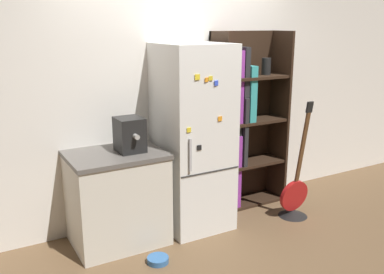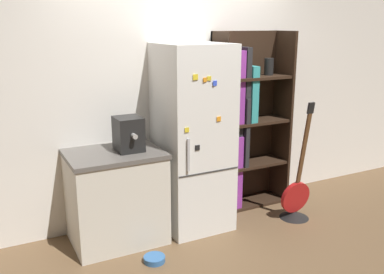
{
  "view_description": "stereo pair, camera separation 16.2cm",
  "coord_description": "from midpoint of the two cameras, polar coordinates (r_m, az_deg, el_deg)",
  "views": [
    {
      "loc": [
        -1.99,
        -3.39,
        1.98
      ],
      "look_at": [
        0.01,
        0.15,
        0.91
      ],
      "focal_mm": 40.0,
      "sensor_mm": 36.0,
      "label": 1
    },
    {
      "loc": [
        -1.84,
        -3.46,
        1.98
      ],
      "look_at": [
        0.01,
        0.15,
        0.91
      ],
      "focal_mm": 40.0,
      "sensor_mm": 36.0,
      "label": 2
    }
  ],
  "objects": [
    {
      "name": "espresso_machine",
      "position": [
        3.87,
        -7.29,
        0.4
      ],
      "size": [
        0.23,
        0.31,
        0.31
      ],
      "color": "black",
      "rests_on": "kitchen_counter"
    },
    {
      "name": "refrigerator",
      "position": [
        4.17,
        1.2,
        -0.13
      ],
      "size": [
        0.64,
        0.69,
        1.81
      ],
      "color": "white",
      "rests_on": "ground_plane"
    },
    {
      "name": "wall_back",
      "position": [
        4.4,
        -1.0,
        5.91
      ],
      "size": [
        8.0,
        0.05,
        2.6
      ],
      "color": "white",
      "rests_on": "ground_plane"
    },
    {
      "name": "kitchen_counter",
      "position": [
        4.04,
        -8.97,
        -7.87
      ],
      "size": [
        0.85,
        0.65,
        0.87
      ],
      "color": "beige",
      "rests_on": "ground_plane"
    },
    {
      "name": "ground_plane",
      "position": [
        4.4,
        1.87,
        -11.98
      ],
      "size": [
        16.0,
        16.0,
        0.0
      ],
      "primitive_type": "plane",
      "color": "brown"
    },
    {
      "name": "pet_bowl",
      "position": [
        3.83,
        -3.79,
        -15.89
      ],
      "size": [
        0.19,
        0.19,
        0.05
      ],
      "color": "#3366A5",
      "rests_on": "ground_plane"
    },
    {
      "name": "guitar",
      "position": [
        4.67,
        14.59,
        -8.42
      ],
      "size": [
        0.34,
        0.31,
        1.26
      ],
      "color": "black",
      "rests_on": "ground_plane"
    },
    {
      "name": "bookshelf",
      "position": [
        4.66,
        7.51,
        1.7
      ],
      "size": [
        0.84,
        0.36,
        1.91
      ],
      "color": "black",
      "rests_on": "ground_plane"
    }
  ]
}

